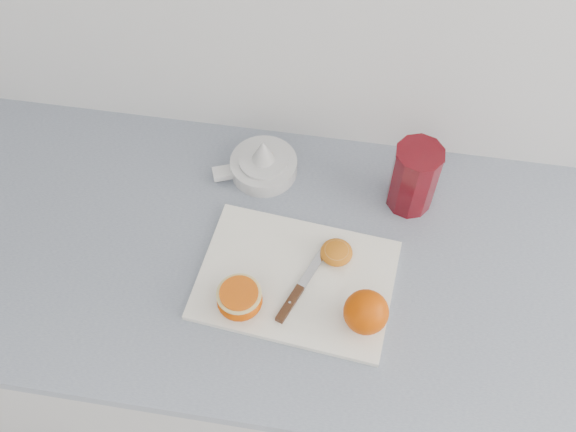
{
  "coord_description": "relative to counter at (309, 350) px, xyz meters",
  "views": [
    {
      "loc": [
        0.05,
        1.1,
        1.93
      ],
      "look_at": [
        -0.06,
        1.74,
        0.96
      ],
      "focal_mm": 40.0,
      "sensor_mm": 36.0,
      "label": 1
    }
  ],
  "objects": [
    {
      "name": "citrus_juicer",
      "position": [
        -0.13,
        0.19,
        0.47
      ],
      "size": [
        0.17,
        0.14,
        0.09
      ],
      "color": "white",
      "rests_on": "counter"
    },
    {
      "name": "half_orange",
      "position": [
        -0.12,
        -0.12,
        0.48
      ],
      "size": [
        0.08,
        0.08,
        0.05
      ],
      "color": "#C94200",
      "rests_on": "cutting_board"
    },
    {
      "name": "squeezed_shell",
      "position": [
        0.04,
        0.01,
        0.47
      ],
      "size": [
        0.06,
        0.06,
        0.03
      ],
      "color": "#C56513",
      "rests_on": "cutting_board"
    },
    {
      "name": "paring_knife",
      "position": [
        -0.02,
        -0.09,
        0.46
      ],
      "size": [
        0.08,
        0.17,
        0.01
      ],
      "color": "#482A16",
      "rests_on": "cutting_board"
    },
    {
      "name": "counter",
      "position": [
        0.0,
        0.0,
        0.0
      ],
      "size": [
        2.27,
        0.64,
        0.89
      ],
      "color": "silver",
      "rests_on": "ground"
    },
    {
      "name": "red_tumbler",
      "position": [
        0.17,
        0.16,
        0.51
      ],
      "size": [
        0.09,
        0.09,
        0.15
      ],
      "color": "#610A12",
      "rests_on": "counter"
    },
    {
      "name": "whole_orange",
      "position": [
        0.1,
        -0.12,
        0.49
      ],
      "size": [
        0.08,
        0.08,
        0.08
      ],
      "color": "#C94200",
      "rests_on": "cutting_board"
    },
    {
      "name": "cutting_board",
      "position": [
        -0.03,
        -0.05,
        0.45
      ],
      "size": [
        0.37,
        0.28,
        0.01
      ],
      "primitive_type": "cube",
      "rotation": [
        0.0,
        0.0,
        -0.1
      ],
      "color": "white",
      "rests_on": "counter"
    }
  ]
}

